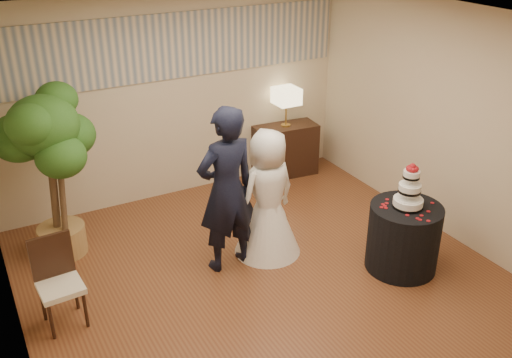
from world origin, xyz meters
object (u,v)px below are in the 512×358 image
cake_table (403,237)px  ficus_tree (51,175)px  wedding_cake (410,186)px  groom (227,190)px  side_chair (60,285)px  console (285,150)px  table_lamp (286,107)px  bride (268,194)px

cake_table → ficus_tree: 4.01m
wedding_cake → cake_table: bearing=0.0°
groom → side_chair: bearing=-0.6°
console → ficus_tree: ficus_tree is taller
console → ficus_tree: 3.57m
side_chair → ficus_tree: bearing=75.5°
wedding_cake → side_chair: bearing=166.8°
table_lamp → ficus_tree: 3.51m
ficus_tree → side_chair: (-0.26, -1.32, -0.57)m
bride → side_chair: bride is taller
bride → side_chair: bearing=-6.0°
groom → ficus_tree: (-1.61, 1.17, 0.07)m
bride → cake_table: 1.60m
console → groom: bearing=-130.6°
cake_table → table_lamp: size_ratio=1.38×
groom → side_chair: groom is taller
groom → console: groom is taller
side_chair → console: bearing=24.0°
cake_table → table_lamp: (0.14, 2.78, 0.69)m
groom → wedding_cake: bearing=144.7°
bride → table_lamp: bearing=-137.0°
cake_table → wedding_cake: size_ratio=1.54×
table_lamp → cake_table: bearing=-92.8°
wedding_cake → table_lamp: 2.78m
cake_table → side_chair: side_chair is taller
side_chair → cake_table: bearing=-16.7°
wedding_cake → console: wedding_cake is taller
wedding_cake → console: 2.85m
wedding_cake → side_chair: 3.72m
groom → cake_table: bearing=144.7°
bride → wedding_cake: 1.58m
bride → side_chair: size_ratio=1.67×
cake_table → side_chair: bearing=166.8°
console → ficus_tree: (-3.46, -0.62, 0.63)m
cake_table → groom: bearing=149.9°
console → ficus_tree: size_ratio=0.46×
groom → side_chair: (-1.87, -0.15, -0.50)m
wedding_cake → ficus_tree: bearing=147.0°
table_lamp → ficus_tree: bearing=-169.8°
cake_table → bride: bearing=139.0°
console → table_lamp: (0.00, 0.00, 0.68)m
console → table_lamp: bearing=0.0°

